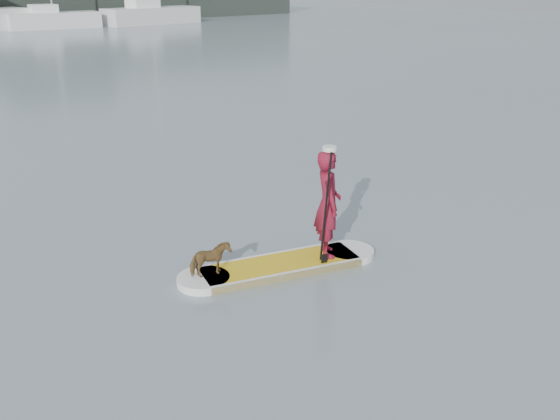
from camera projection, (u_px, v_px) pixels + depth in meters
ground at (196, 223)px, 11.64m from camera, size 140.00×140.00×0.00m
paddleboard at (280, 266)px, 9.79m from camera, size 3.20×1.50×0.12m
paddler at (328, 204)px, 9.77m from camera, size 0.68×0.75×1.72m
white_cap at (330, 149)px, 9.45m from camera, size 0.22×0.22×0.07m
dog at (210, 260)px, 9.26m from camera, size 0.65×0.36×0.52m
paddle at (325, 223)px, 9.52m from camera, size 0.12×0.30×2.00m
sailboat_e at (53, 19)px, 53.35m from camera, size 7.81×3.19×11.03m
sailboat_f at (151, 13)px, 58.17m from camera, size 9.56×3.65×13.98m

